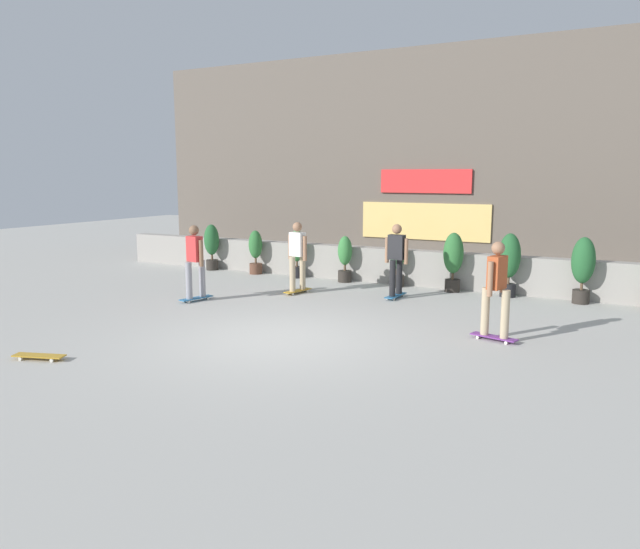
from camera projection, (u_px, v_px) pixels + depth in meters
name	position (u px, v px, depth m)	size (l,w,h in m)	color
ground_plane	(279.00, 338.00, 10.37)	(48.00, 48.00, 0.00)	#B2AFA8
planter_wall	(401.00, 266.00, 15.53)	(18.00, 0.40, 0.90)	gray
building_backdrop	(449.00, 160.00, 18.56)	(20.00, 2.08, 6.50)	#60564C
potted_plant_0	(212.00, 244.00, 17.75)	(0.44, 0.44, 1.35)	#2D2823
potted_plant_1	(256.00, 250.00, 17.05)	(0.39, 0.39, 1.24)	brown
potted_plant_2	(297.00, 251.00, 16.41)	(0.42, 0.42, 1.31)	black
potted_plant_3	(345.00, 258.00, 15.75)	(0.37, 0.37, 1.21)	#2D2823
potted_plant_4	(397.00, 262.00, 15.09)	(0.37, 0.37, 1.20)	#2D2823
potted_plant_5	(453.00, 258.00, 14.40)	(0.48, 0.48, 1.43)	#2D2823
potted_plant_6	(509.00, 260.00, 13.79)	(0.50, 0.50, 1.47)	black
potted_plant_7	(583.00, 265.00, 13.07)	(0.49, 0.49, 1.46)	#2D2823
skater_far_left	(195.00, 259.00, 13.31)	(0.55, 0.82, 1.70)	#266699
skater_foreground	(496.00, 286.00, 10.09)	(0.82, 0.54, 1.70)	#72338C
skater_by_wall_left	(396.00, 257.00, 13.61)	(0.56, 0.81, 1.70)	#266699
skater_mid_plaza	(297.00, 254.00, 14.18)	(0.55, 0.82, 1.70)	#BF8C26
skateboard_near_camera	(39.00, 356.00, 9.17)	(0.82, 0.45, 0.08)	#BF8C26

